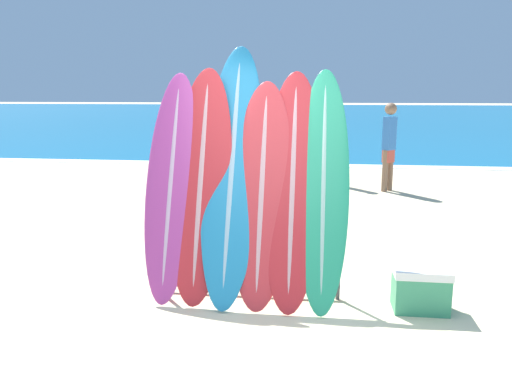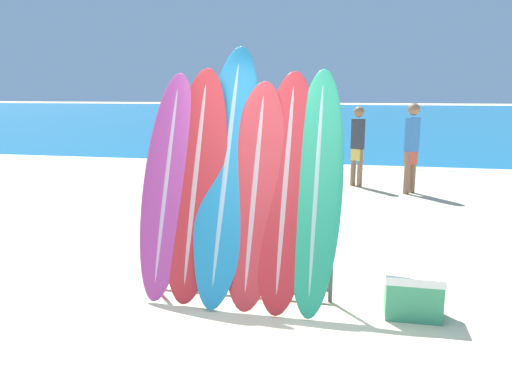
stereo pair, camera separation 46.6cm
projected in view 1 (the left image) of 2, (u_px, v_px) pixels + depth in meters
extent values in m
plane|color=beige|center=(278.00, 333.00, 4.09)|extent=(160.00, 160.00, 0.00)
cube|color=#146693|center=(315.00, 114.00, 42.18)|extent=(120.00, 60.00, 0.00)
cube|color=white|center=(307.00, 165.00, 13.29)|extent=(120.00, 0.60, 0.01)
cylinder|color=#47474C|center=(157.00, 250.00, 4.89)|extent=(0.04, 0.04, 0.84)
cylinder|color=#47474C|center=(339.00, 257.00, 4.68)|extent=(0.04, 0.04, 0.84)
cylinder|color=#47474C|center=(246.00, 213.00, 4.70)|extent=(1.81, 0.04, 0.04)
cylinder|color=#47474C|center=(246.00, 283.00, 4.84)|extent=(1.81, 0.04, 0.04)
ellipsoid|color=#B23D8E|center=(171.00, 184.00, 4.81)|extent=(0.50, 0.94, 2.14)
ellipsoid|color=#CAA1BE|center=(171.00, 184.00, 4.81)|extent=(0.09, 0.91, 2.06)
ellipsoid|color=red|center=(201.00, 182.00, 4.79)|extent=(0.59, 0.97, 2.19)
ellipsoid|color=#D19A9C|center=(201.00, 182.00, 4.79)|extent=(0.11, 0.94, 2.11)
ellipsoid|color=teal|center=(232.00, 169.00, 4.80)|extent=(0.58, 1.30, 2.42)
ellipsoid|color=#98BACC|center=(232.00, 169.00, 4.80)|extent=(0.10, 1.26, 2.33)
ellipsoid|color=red|center=(262.00, 190.00, 4.71)|extent=(0.58, 1.03, 2.06)
ellipsoid|color=#D59E9F|center=(262.00, 190.00, 4.71)|extent=(0.10, 1.00, 1.99)
ellipsoid|color=red|center=(293.00, 185.00, 4.69)|extent=(0.57, 1.14, 2.16)
ellipsoid|color=#D19A9C|center=(293.00, 185.00, 4.69)|extent=(0.10, 1.11, 2.08)
ellipsoid|color=#289E70|center=(323.00, 185.00, 4.66)|extent=(0.48, 1.15, 2.18)
ellipsoid|color=#9AC3B3|center=(323.00, 185.00, 4.66)|extent=(0.09, 1.12, 2.10)
cylinder|color=#846047|center=(385.00, 171.00, 9.78)|extent=(0.11, 0.11, 0.82)
cylinder|color=#846047|center=(390.00, 170.00, 9.90)|extent=(0.11, 0.11, 0.82)
cube|color=#CC4C3D|center=(388.00, 156.00, 9.78)|extent=(0.26, 0.27, 0.25)
cube|color=#3370BC|center=(390.00, 133.00, 9.69)|extent=(0.29, 0.29, 0.64)
sphere|color=#846047|center=(391.00, 109.00, 9.60)|extent=(0.23, 0.23, 0.23)
cylinder|color=#A87A5B|center=(196.00, 164.00, 10.66)|extent=(0.11, 0.11, 0.81)
cylinder|color=#A87A5B|center=(189.00, 164.00, 10.71)|extent=(0.11, 0.11, 0.81)
cube|color=#385693|center=(192.00, 151.00, 10.63)|extent=(0.25, 0.18, 0.24)
cube|color=gold|center=(192.00, 130.00, 10.54)|extent=(0.27, 0.20, 0.64)
sphere|color=#A87A5B|center=(191.00, 108.00, 10.45)|extent=(0.23, 0.23, 0.23)
cylinder|color=#A87A5B|center=(254.00, 160.00, 11.59)|extent=(0.11, 0.11, 0.76)
cylinder|color=#A87A5B|center=(260.00, 159.00, 11.66)|extent=(0.11, 0.11, 0.76)
cube|color=#478466|center=(257.00, 148.00, 11.57)|extent=(0.25, 0.23, 0.23)
cube|color=#DB3842|center=(257.00, 131.00, 11.49)|extent=(0.27, 0.25, 0.59)
sphere|color=#A87A5B|center=(257.00, 111.00, 11.40)|extent=(0.21, 0.21, 0.21)
cylinder|color=#846047|center=(338.00, 167.00, 10.44)|extent=(0.11, 0.11, 0.78)
cylinder|color=#846047|center=(331.00, 166.00, 10.55)|extent=(0.11, 0.11, 0.78)
cube|color=gold|center=(335.00, 154.00, 10.44)|extent=(0.26, 0.24, 0.23)
cube|color=#2D333D|center=(336.00, 133.00, 10.36)|extent=(0.28, 0.26, 0.61)
sphere|color=#846047|center=(336.00, 111.00, 10.27)|extent=(0.22, 0.22, 0.22)
cube|color=#389366|center=(420.00, 293.00, 4.49)|extent=(0.48, 0.31, 0.33)
cube|color=white|center=(422.00, 272.00, 4.45)|extent=(0.49, 0.32, 0.07)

